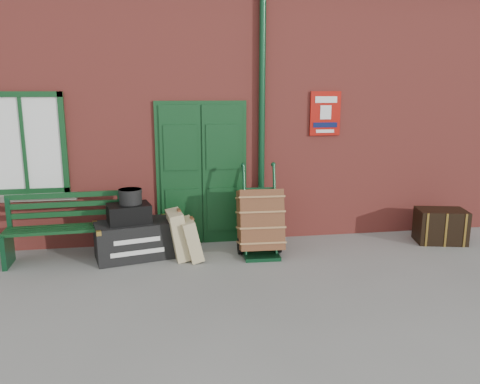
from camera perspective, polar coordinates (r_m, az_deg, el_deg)
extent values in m
plane|color=gray|center=(6.34, -0.66, -10.07)|extent=(80.00, 80.00, 0.00)
cube|color=#AD4137|center=(9.35, -3.96, 9.72)|extent=(10.00, 4.00, 4.00)
cube|color=#0F3819|center=(7.40, -4.68, 2.03)|extent=(1.42, 0.12, 2.32)
cube|color=white|center=(7.57, -24.86, 5.37)|extent=(1.20, 0.08, 1.50)
cylinder|color=#0D371D|center=(7.39, 2.68, 9.07)|extent=(0.10, 0.10, 4.00)
cube|color=#A4120B|center=(7.72, 10.35, 9.39)|extent=(0.50, 0.03, 0.70)
cube|color=#0F3819|center=(7.12, -20.61, -4.23)|extent=(1.63, 0.51, 0.04)
cube|color=#0F3819|center=(7.27, -20.53, -1.43)|extent=(1.61, 0.12, 0.43)
cube|color=#0D371D|center=(7.35, -26.48, -6.22)|extent=(0.09, 0.49, 0.48)
cube|color=#0D371D|center=(7.11, -14.25, -5.87)|extent=(0.09, 0.49, 0.48)
cube|color=black|center=(7.05, -12.82, -5.72)|extent=(1.19, 0.82, 0.54)
cube|color=black|center=(6.95, -13.39, -2.55)|extent=(0.68, 0.56, 0.27)
cylinder|color=black|center=(6.92, -13.22, -0.53)|extent=(0.39, 0.39, 0.22)
cube|color=tan|center=(6.89, -7.55, -5.16)|extent=(0.36, 0.53, 0.72)
cube|color=tan|center=(6.82, -6.00, -5.74)|extent=(0.36, 0.48, 0.62)
cube|color=#0D371D|center=(6.95, 2.65, -7.81)|extent=(0.53, 0.39, 0.05)
cylinder|color=#0D371D|center=(6.90, 0.58, -2.31)|extent=(0.06, 0.37, 1.32)
cylinder|color=#0D371D|center=(6.97, 4.30, -2.19)|extent=(0.06, 0.37, 1.32)
cylinder|color=black|center=(7.07, -0.04, -6.60)|extent=(0.06, 0.25, 0.25)
cylinder|color=black|center=(7.16, 4.77, -6.39)|extent=(0.06, 0.25, 0.25)
cube|color=brown|center=(6.95, 2.47, -3.37)|extent=(0.67, 0.72, 0.97)
cube|color=black|center=(8.23, 23.25, -3.82)|extent=(0.84, 0.65, 0.54)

